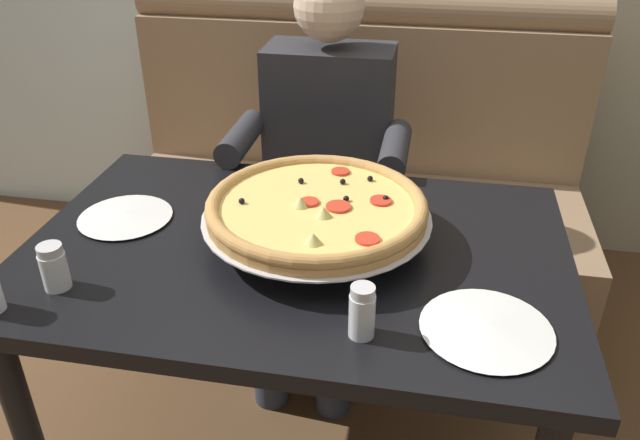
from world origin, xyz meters
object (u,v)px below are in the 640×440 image
(patio_chair, at_px, (102,66))
(dining_table, at_px, (296,280))
(shaker_pepper_flakes, at_px, (54,270))
(pizza, at_px, (317,208))
(booth_bench, at_px, (348,203))
(shaker_oregano, at_px, (362,315))
(plate_near_right, at_px, (125,215))
(diner_main, at_px, (323,154))
(plate_near_left, at_px, (487,327))

(patio_chair, bearing_deg, dining_table, -52.10)
(shaker_pepper_flakes, bearing_deg, pizza, 29.53)
(booth_bench, bearing_deg, shaker_oregano, -80.82)
(booth_bench, relative_size, pizza, 3.23)
(plate_near_right, bearing_deg, dining_table, -6.04)
(shaker_pepper_flakes, xyz_separation_m, plate_near_right, (0.01, 0.29, -0.03))
(diner_main, relative_size, shaker_pepper_flakes, 12.79)
(shaker_oregano, bearing_deg, plate_near_left, 13.01)
(dining_table, bearing_deg, plate_near_right, 173.96)
(shaker_oregano, height_order, plate_near_right, shaker_oregano)
(shaker_oregano, relative_size, shaker_pepper_flakes, 1.08)
(patio_chair, bearing_deg, pizza, -50.85)
(plate_near_left, bearing_deg, plate_near_right, 162.29)
(plate_near_right, bearing_deg, shaker_pepper_flakes, -91.82)
(booth_bench, height_order, patio_chair, booth_bench)
(diner_main, height_order, pizza, diner_main)
(patio_chair, bearing_deg, plate_near_right, -60.34)
(plate_near_left, height_order, plate_near_right, same)
(pizza, distance_m, shaker_pepper_flakes, 0.56)
(shaker_oregano, bearing_deg, dining_table, 123.85)
(shaker_pepper_flakes, bearing_deg, patio_chair, 116.12)
(shaker_oregano, xyz_separation_m, shaker_pepper_flakes, (-0.63, 0.03, -0.00))
(plate_near_right, distance_m, patio_chair, 2.22)
(booth_bench, bearing_deg, plate_near_left, -69.38)
(dining_table, distance_m, plate_near_right, 0.45)
(dining_table, distance_m, shaker_pepper_flakes, 0.53)
(pizza, bearing_deg, diner_main, 98.85)
(shaker_oregano, distance_m, shaker_pepper_flakes, 0.63)
(dining_table, relative_size, plate_near_right, 5.42)
(booth_bench, xyz_separation_m, diner_main, (-0.05, -0.27, 0.31))
(pizza, distance_m, plate_near_left, 0.46)
(shaker_oregano, height_order, shaker_pepper_flakes, shaker_oregano)
(booth_bench, height_order, shaker_pepper_flakes, booth_bench)
(shaker_oregano, xyz_separation_m, patio_chair, (-1.72, 2.24, -0.28))
(shaker_oregano, bearing_deg, patio_chair, 127.42)
(dining_table, xyz_separation_m, shaker_oregano, (0.19, -0.28, 0.14))
(dining_table, bearing_deg, diner_main, 94.36)
(shaker_pepper_flakes, bearing_deg, booth_bench, 68.33)
(plate_near_right, bearing_deg, booth_bench, 62.29)
(dining_table, relative_size, shaker_oregano, 11.44)
(plate_near_right, bearing_deg, shaker_oregano, -27.52)
(dining_table, xyz_separation_m, diner_main, (-0.05, 0.61, 0.05))
(dining_table, distance_m, pizza, 0.19)
(shaker_pepper_flakes, bearing_deg, diner_main, 64.99)
(booth_bench, distance_m, plate_near_left, 1.23)
(plate_near_right, height_order, patio_chair, patio_chair)
(dining_table, xyz_separation_m, plate_near_left, (0.42, -0.23, 0.11))
(pizza, bearing_deg, plate_near_left, -34.81)
(pizza, distance_m, plate_near_right, 0.49)
(pizza, bearing_deg, shaker_pepper_flakes, -150.47)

